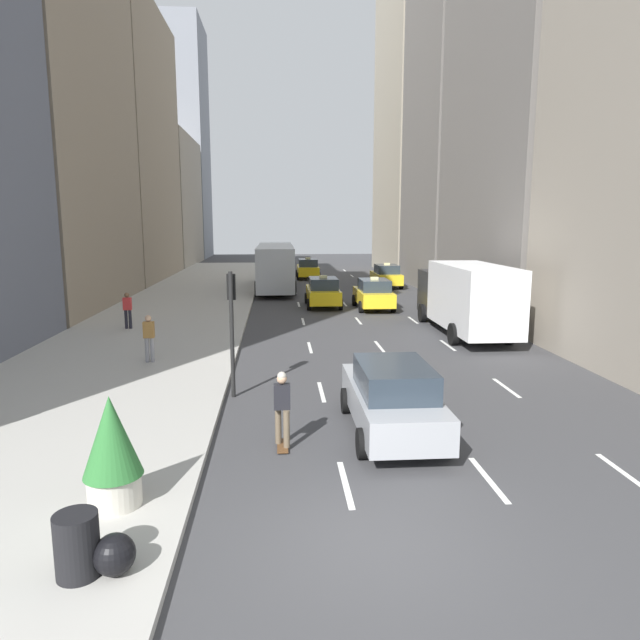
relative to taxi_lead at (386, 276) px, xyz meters
name	(u,v)px	position (x,y,z in m)	size (l,w,h in m)	color
ground_plane	(373,541)	(-6.80, -34.69, -0.88)	(160.00, 160.00, 0.00)	#3D3D3F
sidewalk_left	(187,302)	(-13.80, -7.69, -0.81)	(8.00, 66.00, 0.15)	#ADAAA3
lane_markings	(351,312)	(-4.20, -11.69, -0.87)	(5.72, 56.00, 0.01)	white
building_row_left	(108,119)	(-20.80, 2.92, 11.65)	(6.00, 78.48, 30.88)	slate
building_row_right	(489,56)	(5.20, -5.56, 14.32)	(6.00, 52.93, 32.54)	gray
taxi_lead	(386,276)	(0.00, 0.00, 0.00)	(2.02, 4.40, 1.87)	yellow
taxi_second	(373,294)	(-2.80, -10.86, 0.00)	(2.02, 4.40, 1.87)	yellow
taxi_third	(323,292)	(-5.60, -9.71, 0.00)	(2.02, 4.40, 1.87)	yellow
taxi_fourth	(308,269)	(-5.60, 7.16, 0.00)	(2.02, 4.40, 1.87)	yellow
sedan_black_near	(392,397)	(-5.60, -30.11, 0.00)	(2.02, 4.74, 1.73)	#9EA0A5
city_bus	(275,266)	(-8.41, -1.17, 0.91)	(2.80, 11.61, 3.25)	#B7BCC1
box_truck	(465,296)	(0.00, -18.47, 0.83)	(2.58, 8.40, 3.15)	#262628
skateboarder	(282,406)	(-8.18, -30.82, 0.08)	(0.36, 0.80, 1.75)	brown
trash_can	(77,545)	(-11.03, -35.46, -0.28)	(0.60, 0.60, 0.90)	black
planter_with_shrub	(112,450)	(-11.08, -33.48, 0.27)	(1.00, 1.00, 1.95)	beige
trash_bag	(114,554)	(-10.54, -35.47, -0.44)	(0.58, 0.58, 0.58)	black
pedestrian_mid_block	(149,336)	(-12.69, -23.22, 0.19)	(0.36, 0.22, 1.65)	gray
pedestrian_far_walking	(128,309)	(-15.05, -16.77, 0.19)	(0.36, 0.22, 1.65)	#23232D
traffic_light_pole	(232,313)	(-9.55, -26.88, 1.53)	(0.24, 0.42, 3.60)	black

